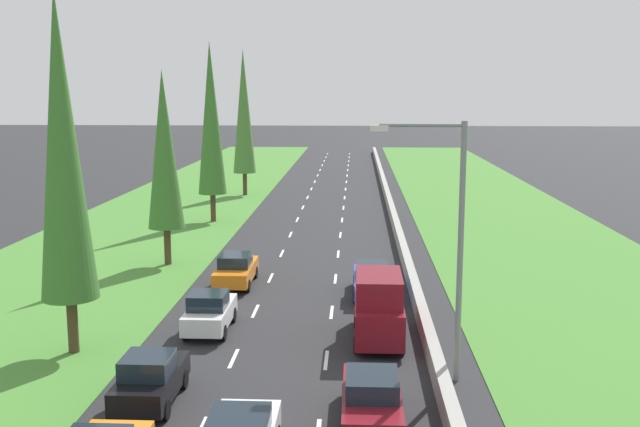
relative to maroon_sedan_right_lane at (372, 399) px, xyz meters
The scene contains 16 objects.
ground_plane 38.40m from the maroon_sedan_right_lane, 94.99° to the left, with size 300.00×300.00×0.00m, color #28282B.
grass_verge_left 41.46m from the maroon_sedan_right_lane, 112.69° to the left, with size 14.00×140.00×0.04m, color #478433.
grass_verge_right 39.81m from the maroon_sedan_right_lane, 73.94° to the left, with size 14.00×140.00×0.04m, color #478433.
median_barrier 38.32m from the maroon_sedan_right_lane, 86.47° to the left, with size 0.44×120.00×0.85m, color #9E9B93.
lane_markings 38.40m from the maroon_sedan_right_lane, 94.99° to the left, with size 3.64×116.00×0.01m.
maroon_sedan_right_lane is the anchor object (origin of this frame).
maroon_van_right_lane 7.57m from the maroon_sedan_right_lane, 86.87° to the left, with size 1.96×4.90×2.82m.
blue_sedan_right_lane 14.12m from the maroon_sedan_right_lane, 88.84° to the left, with size 1.82×4.50×1.64m.
black_hatchback_left_lane 7.17m from the maroon_sedan_right_lane, behind, with size 1.74×3.90×1.72m.
white_hatchback_left_lane 10.67m from the maroon_sedan_right_lane, 128.25° to the left, with size 1.74×3.90×1.72m.
orange_sedan_left_lane_fifth 17.17m from the maroon_sedan_right_lane, 113.02° to the left, with size 1.82×4.50×1.64m.
poplar_tree_second 14.46m from the maroon_sedan_right_lane, 153.89° to the left, with size 2.14×2.14×13.68m.
poplar_tree_third 23.71m from the maroon_sedan_right_lane, 119.65° to the left, with size 2.08×2.08×11.16m.
poplar_tree_fourth 36.59m from the maroon_sedan_right_lane, 108.61° to the left, with size 2.14×2.14×13.61m.
poplar_tree_fifth 50.17m from the maroon_sedan_right_lane, 103.01° to the left, with size 2.14×2.14×13.79m.
street_light_mast 6.29m from the maroon_sedan_right_lane, 53.17° to the left, with size 3.20×0.28×9.00m.
Camera 1 is at (2.81, 0.92, 10.00)m, focal length 41.08 mm.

